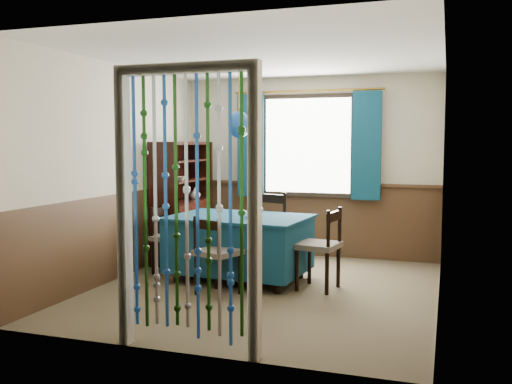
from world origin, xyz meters
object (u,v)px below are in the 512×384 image
(chair_near, at_px, (216,253))
(chair_right, at_px, (321,246))
(chair_left, at_px, (169,237))
(vase_sideboard, at_px, (195,193))
(bowl_shelf, at_px, (178,178))
(pendant_lamp, at_px, (239,124))
(chair_far, at_px, (264,229))
(sideboard, at_px, (182,218))
(vase_table, at_px, (255,209))
(dining_table, at_px, (239,243))

(chair_near, relative_size, chair_right, 0.93)
(chair_left, height_order, vase_sideboard, vase_sideboard)
(bowl_shelf, bearing_deg, pendant_lamp, -31.26)
(chair_far, height_order, chair_right, chair_far)
(chair_near, bearing_deg, pendant_lamp, 109.63)
(bowl_shelf, bearing_deg, chair_far, -0.61)
(vase_sideboard, bearing_deg, chair_right, -31.74)
(pendant_lamp, bearing_deg, chair_far, 82.18)
(vase_sideboard, bearing_deg, sideboard, -101.69)
(chair_near, relative_size, sideboard, 0.52)
(chair_near, xyz_separation_m, vase_table, (0.18, 0.74, 0.39))
(chair_left, bearing_deg, chair_far, 124.33)
(pendant_lamp, bearing_deg, sideboard, 142.60)
(sideboard, bearing_deg, vase_sideboard, 75.07)
(dining_table, xyz_separation_m, bowl_shelf, (-1.10, 0.67, 0.69))
(chair_left, xyz_separation_m, vase_table, (1.12, -0.03, 0.40))
(chair_left, relative_size, pendant_lamp, 0.96)
(chair_left, height_order, vase_table, vase_table)
(chair_near, height_order, chair_far, chair_far)
(chair_far, xyz_separation_m, chair_left, (-1.04, -0.58, -0.08))
(dining_table, relative_size, chair_far, 1.69)
(chair_far, relative_size, pendant_lamp, 1.13)
(chair_far, bearing_deg, bowl_shelf, 16.98)
(chair_left, xyz_separation_m, vase_sideboard, (-0.15, 1.10, 0.45))
(pendant_lamp, height_order, vase_table, pendant_lamp)
(vase_table, bearing_deg, sideboard, 147.99)
(dining_table, xyz_separation_m, chair_right, (0.98, -0.11, 0.04))
(chair_near, bearing_deg, bowl_shelf, 148.94)
(dining_table, distance_m, chair_right, 0.99)
(chair_far, bearing_deg, dining_table, 99.77)
(dining_table, xyz_separation_m, vase_table, (0.18, 0.05, 0.40))
(sideboard, bearing_deg, chair_right, -28.24)
(dining_table, height_order, chair_far, chair_far)
(chair_left, distance_m, sideboard, 0.85)
(sideboard, bearing_deg, chair_left, -78.39)
(vase_table, bearing_deg, vase_sideboard, 138.64)
(chair_far, height_order, chair_left, chair_far)
(dining_table, xyz_separation_m, chair_left, (-0.95, 0.08, 0.00))
(chair_far, distance_m, bowl_shelf, 1.34)
(dining_table, bearing_deg, vase_table, 20.22)
(chair_near, height_order, sideboard, sideboard)
(chair_right, bearing_deg, bowl_shelf, 78.09)
(chair_left, bearing_deg, dining_table, 90.47)
(chair_right, height_order, bowl_shelf, bowl_shelf)
(pendant_lamp, relative_size, vase_sideboard, 4.77)
(chair_left, xyz_separation_m, pendant_lamp, (0.95, -0.08, 1.37))
(vase_table, relative_size, vase_sideboard, 0.99)
(chair_near, height_order, chair_right, chair_right)
(chair_near, distance_m, chair_left, 1.21)
(chair_right, bearing_deg, chair_left, 92.99)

